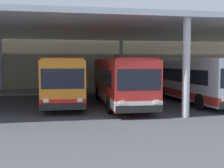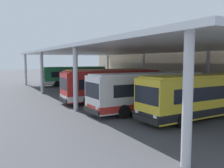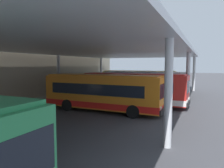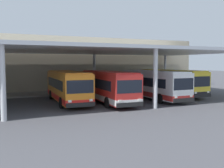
# 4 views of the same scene
# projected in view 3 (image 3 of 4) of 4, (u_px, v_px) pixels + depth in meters

# --- Properties ---
(ground_plane) EXTENTS (200.00, 200.00, 0.00)m
(ground_plane) POSITION_uv_depth(u_px,v_px,m) (148.00, 115.00, 17.00)
(ground_plane) COLOR #47474C
(platform_kerb) EXTENTS (42.00, 4.50, 0.18)m
(platform_kerb) POSITION_uv_depth(u_px,v_px,m) (35.00, 103.00, 21.70)
(platform_kerb) COLOR gray
(platform_kerb) RESTS_ON ground
(station_building_facade) EXTENTS (48.00, 1.60, 7.82)m
(station_building_facade) POSITION_uv_depth(u_px,v_px,m) (10.00, 66.00, 22.66)
(station_building_facade) COLOR #C1B293
(station_building_facade) RESTS_ON ground
(canopy_shelter) EXTENTS (40.00, 17.00, 5.55)m
(canopy_shelter) POSITION_uv_depth(u_px,v_px,m) (88.00, 50.00, 18.73)
(canopy_shelter) COLOR silver
(canopy_shelter) RESTS_ON ground
(bus_second_bay) EXTENTS (2.94, 10.60, 3.17)m
(bus_second_bay) POSITION_uv_depth(u_px,v_px,m) (103.00, 92.00, 18.33)
(bus_second_bay) COLOR orange
(bus_second_bay) RESTS_ON ground
(bus_middle_bay) EXTENTS (2.93, 10.59, 3.17)m
(bus_middle_bay) POSITION_uv_depth(u_px,v_px,m) (133.00, 89.00, 21.18)
(bus_middle_bay) COLOR red
(bus_middle_bay) RESTS_ON ground
(bus_far_bay) EXTENTS (2.89, 10.58, 3.17)m
(bus_far_bay) POSITION_uv_depth(u_px,v_px,m) (145.00, 84.00, 26.36)
(bus_far_bay) COLOR white
(bus_far_bay) RESTS_ON ground
(bus_departing) EXTENTS (2.98, 10.61, 3.17)m
(bus_departing) POSITION_uv_depth(u_px,v_px,m) (139.00, 81.00, 30.66)
(bus_departing) COLOR yellow
(bus_departing) RESTS_ON ground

